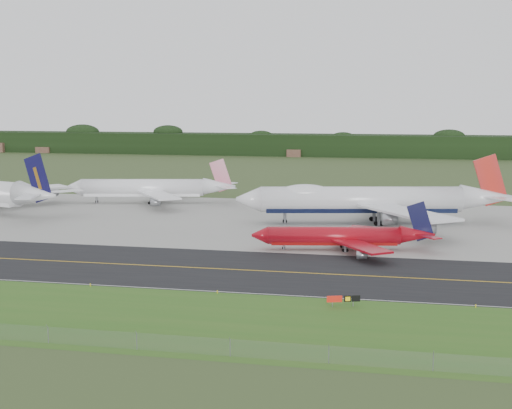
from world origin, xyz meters
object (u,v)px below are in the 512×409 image
(jet_star_tail, at_px, (152,188))
(jet_ba_747, at_px, (371,200))
(jet_red_737, at_px, (344,236))
(taxiway_sign, at_px, (343,299))

(jet_star_tail, bearing_deg, jet_ba_747, -19.37)
(jet_red_737, bearing_deg, jet_star_tail, 137.57)
(jet_ba_747, height_order, jet_red_737, jet_ba_747)
(jet_star_tail, distance_m, taxiway_sign, 119.09)
(jet_ba_747, xyz_separation_m, taxiway_sign, (-0.79, -75.58, -4.82))
(jet_ba_747, distance_m, jet_star_tail, 70.83)
(jet_red_737, xyz_separation_m, taxiway_sign, (3.21, -41.67, -1.66))
(jet_ba_747, height_order, taxiway_sign, jet_ba_747)
(jet_ba_747, height_order, jet_star_tail, jet_ba_747)
(jet_ba_747, bearing_deg, jet_star_tail, 160.63)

